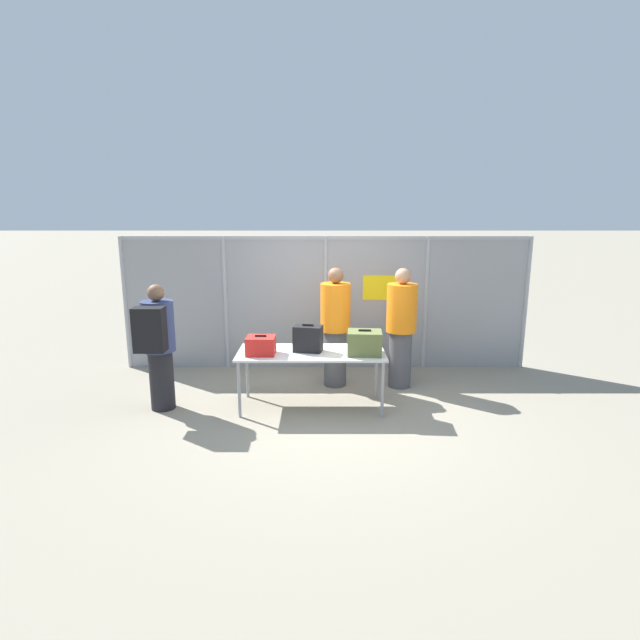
# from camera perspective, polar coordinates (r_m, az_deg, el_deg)

# --- Properties ---
(ground_plane) EXTENTS (120.00, 120.00, 0.00)m
(ground_plane) POSITION_cam_1_polar(r_m,az_deg,el_deg) (6.60, 0.57, -10.40)
(ground_plane) COLOR gray
(fence_section) EXTENTS (6.58, 0.07, 2.16)m
(fence_section) POSITION_cam_1_polar(r_m,az_deg,el_deg) (8.11, 0.45, 2.25)
(fence_section) COLOR #9EA0A5
(fence_section) RESTS_ON ground_plane
(inspection_table) EXTENTS (1.91, 0.83, 0.76)m
(inspection_table) POSITION_cam_1_polar(r_m,az_deg,el_deg) (6.52, -1.24, -4.09)
(inspection_table) COLOR silver
(inspection_table) RESTS_ON ground_plane
(suitcase_red) EXTENTS (0.37, 0.31, 0.25)m
(suitcase_red) POSITION_cam_1_polar(r_m,az_deg,el_deg) (6.41, -7.01, -2.91)
(suitcase_red) COLOR red
(suitcase_red) RESTS_ON inspection_table
(suitcase_black) EXTENTS (0.40, 0.29, 0.36)m
(suitcase_black) POSITION_cam_1_polar(r_m,az_deg,el_deg) (6.48, -1.61, -2.14)
(suitcase_black) COLOR black
(suitcase_black) RESTS_ON inspection_table
(suitcase_olive) EXTENTS (0.45, 0.38, 0.33)m
(suitcase_olive) POSITION_cam_1_polar(r_m,az_deg,el_deg) (6.38, 4.88, -2.60)
(suitcase_olive) COLOR #566033
(suitcase_olive) RESTS_ON inspection_table
(traveler_hooded) EXTENTS (0.41, 0.63, 1.65)m
(traveler_hooded) POSITION_cam_1_polar(r_m,az_deg,el_deg) (6.68, -18.30, -2.52)
(traveler_hooded) COLOR black
(traveler_hooded) RESTS_ON ground_plane
(security_worker_near) EXTENTS (0.44, 0.44, 1.76)m
(security_worker_near) POSITION_cam_1_polar(r_m,az_deg,el_deg) (7.30, 1.53, -0.65)
(security_worker_near) COLOR #4C4C51
(security_worker_near) RESTS_ON ground_plane
(security_worker_far) EXTENTS (0.44, 0.44, 1.76)m
(security_worker_far) POSITION_cam_1_polar(r_m,az_deg,el_deg) (7.34, 9.02, -0.74)
(security_worker_far) COLOR #4C4C51
(security_worker_far) RESTS_ON ground_plane
(utility_trailer) EXTENTS (3.30, 2.09, 0.61)m
(utility_trailer) POSITION_cam_1_polar(r_m,az_deg,el_deg) (10.99, 5.13, 0.83)
(utility_trailer) COLOR #B2B2B7
(utility_trailer) RESTS_ON ground_plane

